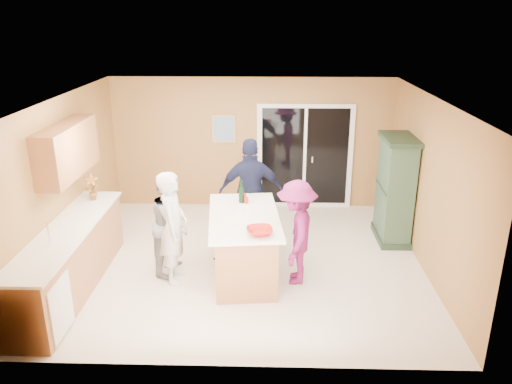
{
  "coord_description": "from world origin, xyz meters",
  "views": [
    {
      "loc": [
        0.36,
        -7.1,
        3.76
      ],
      "look_at": [
        0.15,
        0.1,
        1.15
      ],
      "focal_mm": 35.0,
      "sensor_mm": 36.0,
      "label": 1
    }
  ],
  "objects_px": {
    "woman_white": "(173,227)",
    "woman_magenta": "(296,233)",
    "woman_grey": "(171,224)",
    "kitchen_island": "(244,247)",
    "green_hutch": "(395,191)",
    "woman_navy": "(251,193)"
  },
  "relations": [
    {
      "from": "woman_navy",
      "to": "woman_magenta",
      "type": "bearing_deg",
      "value": 116.37
    },
    {
      "from": "woman_white",
      "to": "woman_magenta",
      "type": "height_order",
      "value": "woman_white"
    },
    {
      "from": "kitchen_island",
      "to": "woman_white",
      "type": "relative_size",
      "value": 1.16
    },
    {
      "from": "woman_navy",
      "to": "woman_grey",
      "type": "bearing_deg",
      "value": 37.26
    },
    {
      "from": "woman_white",
      "to": "woman_grey",
      "type": "height_order",
      "value": "woman_white"
    },
    {
      "from": "green_hutch",
      "to": "woman_magenta",
      "type": "height_order",
      "value": "green_hutch"
    },
    {
      "from": "green_hutch",
      "to": "woman_white",
      "type": "xyz_separation_m",
      "value": [
        -3.51,
        -1.52,
        -0.05
      ]
    },
    {
      "from": "green_hutch",
      "to": "woman_grey",
      "type": "bearing_deg",
      "value": -161.08
    },
    {
      "from": "green_hutch",
      "to": "woman_navy",
      "type": "distance_m",
      "value": 2.45
    },
    {
      "from": "woman_grey",
      "to": "kitchen_island",
      "type": "bearing_deg",
      "value": -85.45
    },
    {
      "from": "kitchen_island",
      "to": "woman_magenta",
      "type": "xyz_separation_m",
      "value": [
        0.76,
        -0.15,
        0.32
      ]
    },
    {
      "from": "woman_navy",
      "to": "woman_magenta",
      "type": "distance_m",
      "value": 1.43
    },
    {
      "from": "green_hutch",
      "to": "woman_magenta",
      "type": "bearing_deg",
      "value": -139.22
    },
    {
      "from": "green_hutch",
      "to": "woman_magenta",
      "type": "xyz_separation_m",
      "value": [
        -1.74,
        -1.5,
        -0.12
      ]
    },
    {
      "from": "woman_white",
      "to": "woman_magenta",
      "type": "distance_m",
      "value": 1.77
    },
    {
      "from": "woman_white",
      "to": "woman_grey",
      "type": "relative_size",
      "value": 1.08
    },
    {
      "from": "green_hutch",
      "to": "woman_grey",
      "type": "distance_m",
      "value": 3.8
    },
    {
      "from": "woman_white",
      "to": "woman_grey",
      "type": "bearing_deg",
      "value": 13.92
    },
    {
      "from": "woman_grey",
      "to": "woman_magenta",
      "type": "height_order",
      "value": "woman_grey"
    },
    {
      "from": "kitchen_island",
      "to": "woman_white",
      "type": "distance_m",
      "value": 1.09
    },
    {
      "from": "green_hutch",
      "to": "woman_grey",
      "type": "height_order",
      "value": "green_hutch"
    },
    {
      "from": "woman_navy",
      "to": "green_hutch",
      "type": "bearing_deg",
      "value": -176.76
    }
  ]
}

